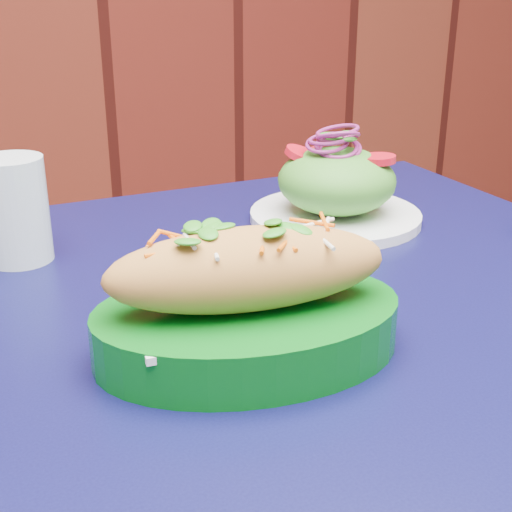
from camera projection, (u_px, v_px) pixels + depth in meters
name	position (u px, v px, depth m)	size (l,w,h in m)	color
cafe_table	(296.00, 391.00, 0.68)	(0.80, 0.80, 0.75)	black
banh_mi_basket	(248.00, 303.00, 0.55)	(0.27, 0.20, 0.11)	#065B12
salad_plate	(336.00, 187.00, 0.85)	(0.21, 0.21, 0.12)	white
water_glass	(15.00, 210.00, 0.73)	(0.07, 0.07, 0.11)	silver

